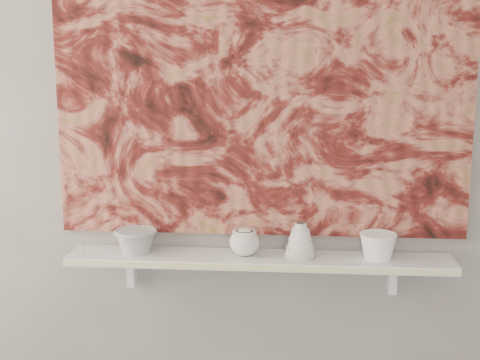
# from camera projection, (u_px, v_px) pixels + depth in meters

# --- Properties ---
(wall_back) EXTENTS (3.60, 0.00, 3.60)m
(wall_back) POSITION_uv_depth(u_px,v_px,m) (261.00, 138.00, 2.44)
(wall_back) COLOR slate
(wall_back) RESTS_ON floor
(shelf) EXTENTS (1.40, 0.18, 0.03)m
(shelf) POSITION_uv_depth(u_px,v_px,m) (259.00, 260.00, 2.43)
(shelf) COLOR silver
(shelf) RESTS_ON wall_back
(shelf_stripe) EXTENTS (1.40, 0.01, 0.02)m
(shelf_stripe) POSITION_uv_depth(u_px,v_px,m) (258.00, 268.00, 2.34)
(shelf_stripe) COLOR beige
(shelf_stripe) RESTS_ON shelf
(bracket_left) EXTENTS (0.03, 0.06, 0.12)m
(bracket_left) POSITION_uv_depth(u_px,v_px,m) (132.00, 270.00, 2.55)
(bracket_left) COLOR silver
(bracket_left) RESTS_ON wall_back
(bracket_right) EXTENTS (0.03, 0.06, 0.12)m
(bracket_right) POSITION_uv_depth(u_px,v_px,m) (392.00, 277.00, 2.47)
(bracket_right) COLOR silver
(bracket_right) RESTS_ON wall_back
(painting) EXTENTS (1.50, 0.02, 1.10)m
(painting) POSITION_uv_depth(u_px,v_px,m) (261.00, 86.00, 2.39)
(painting) COLOR maroon
(painting) RESTS_ON wall_back
(house_motif) EXTENTS (0.09, 0.00, 0.08)m
(house_motif) POSITION_uv_depth(u_px,v_px,m) (385.00, 173.00, 2.40)
(house_motif) COLOR black
(house_motif) RESTS_ON painting
(bowl_grey) EXTENTS (0.20, 0.20, 0.09)m
(bowl_grey) POSITION_uv_depth(u_px,v_px,m) (136.00, 241.00, 2.46)
(bowl_grey) COLOR #A1A19E
(bowl_grey) RESTS_ON shelf
(cup_cream) EXTENTS (0.13, 0.13, 0.10)m
(cup_cream) POSITION_uv_depth(u_px,v_px,m) (244.00, 242.00, 2.42)
(cup_cream) COLOR silver
(cup_cream) RESTS_ON shelf
(bell_vessel) EXTENTS (0.15, 0.15, 0.13)m
(bell_vessel) POSITION_uv_depth(u_px,v_px,m) (300.00, 240.00, 2.40)
(bell_vessel) COLOR beige
(bell_vessel) RESTS_ON shelf
(bowl_white) EXTENTS (0.17, 0.17, 0.10)m
(bowl_white) POSITION_uv_depth(u_px,v_px,m) (378.00, 246.00, 2.39)
(bowl_white) COLOR white
(bowl_white) RESTS_ON shelf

